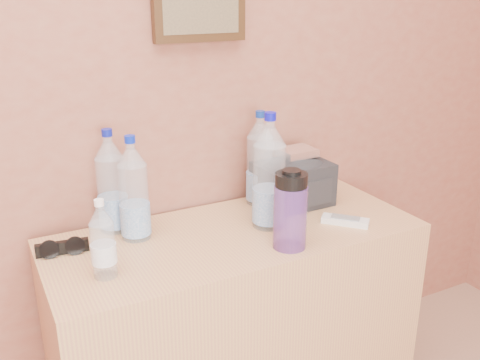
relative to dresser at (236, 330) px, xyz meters
name	(u,v)px	position (x,y,z in m)	size (l,w,h in m)	color
dresser	(236,330)	(0.00, 0.00, 0.00)	(1.16, 0.48, 0.72)	#B17B4B
pet_large_a	(134,194)	(-0.28, 0.11, 0.50)	(0.09, 0.09, 0.32)	#C5E7F6
pet_large_b	(112,187)	(-0.32, 0.19, 0.50)	(0.09, 0.09, 0.32)	white
pet_large_c	(260,163)	(0.18, 0.18, 0.51)	(0.09, 0.09, 0.33)	white
pet_large_d	(269,177)	(0.11, 0.00, 0.52)	(0.10, 0.10, 0.37)	silver
pet_small	(103,243)	(-0.42, -0.08, 0.46)	(0.06, 0.06, 0.21)	silver
nalgene_bottle	(290,210)	(0.09, -0.16, 0.48)	(0.10, 0.10, 0.24)	#673A98
sunglasses	(62,248)	(-0.50, 0.10, 0.38)	(0.15, 0.05, 0.04)	black
ac_remote	(345,221)	(0.34, -0.11, 0.37)	(0.15, 0.05, 0.02)	silver
toiletry_bag	(293,181)	(0.28, 0.11, 0.45)	(0.25, 0.18, 0.17)	black
foil_packet	(297,152)	(0.30, 0.13, 0.54)	(0.12, 0.10, 0.03)	silver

